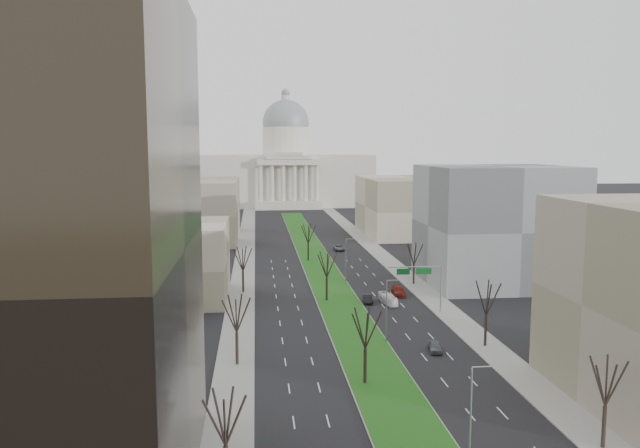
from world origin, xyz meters
TOP-DOWN VIEW (x-y plane):
  - ground at (0.00, 120.00)m, footprint 600.00×600.00m
  - median at (0.00, 118.99)m, footprint 8.00×222.03m
  - sidewalk_left at (-17.50, 95.00)m, footprint 5.00×330.00m
  - sidewalk_right at (17.50, 95.00)m, footprint 5.00×330.00m
  - capitol at (0.00, 269.59)m, footprint 80.00×46.00m
  - building_beige_left at (-33.00, 85.00)m, footprint 26.00×22.00m
  - building_grey_right at (34.00, 92.00)m, footprint 28.00×26.00m
  - building_far_left at (-35.00, 160.00)m, footprint 30.00×40.00m
  - building_far_right at (35.00, 165.00)m, footprint 30.00×40.00m
  - tree_left_near at (-17.20, 18.00)m, footprint 5.10×5.10m
  - tree_left_mid at (-17.20, 48.00)m, footprint 5.40×5.40m
  - tree_left_far at (-17.20, 88.00)m, footprint 5.28×5.28m
  - tree_right_near at (17.20, 22.00)m, footprint 5.16×5.16m
  - tree_right_mid at (17.20, 52.00)m, footprint 5.52×5.52m
  - tree_right_far at (17.20, 92.00)m, footprint 5.04×5.04m
  - tree_median_a at (-2.00, 40.00)m, footprint 5.40×5.40m
  - tree_median_b at (-2.00, 80.00)m, footprint 5.40×5.40m
  - tree_median_c at (-2.00, 120.00)m, footprint 5.40×5.40m
  - streetlamp_median_a at (3.76, 20.00)m, footprint 1.90×0.20m
  - streetlamp_median_b at (3.76, 55.00)m, footprint 1.90×0.20m
  - streetlamp_median_c at (3.76, 95.00)m, footprint 1.90×0.20m
  - mast_arm_signs at (13.49, 70.03)m, footprint 9.12×0.24m
  - car_grey_near at (9.58, 50.60)m, footprint 2.23×4.27m
  - car_black at (5.20, 78.08)m, footprint 1.95×4.50m
  - car_red at (11.96, 83.11)m, footprint 2.69×5.73m
  - car_grey_far at (7.57, 134.66)m, footprint 2.51×5.40m
  - box_van at (8.62, 76.85)m, footprint 2.39×6.64m

SIDE VIEW (x-z plane):
  - ground at x=0.00m, z-range 0.00..0.00m
  - sidewalk_left at x=-17.50m, z-range 0.00..0.15m
  - sidewalk_right at x=17.50m, z-range 0.00..0.15m
  - median at x=0.00m, z-range 0.00..0.20m
  - car_grey_near at x=9.58m, z-range 0.00..1.39m
  - car_black at x=5.20m, z-range 0.00..1.44m
  - car_grey_far at x=7.57m, z-range 0.00..1.50m
  - car_red at x=11.96m, z-range 0.00..1.62m
  - box_van at x=8.62m, z-range 0.00..1.81m
  - streetlamp_median_a at x=3.76m, z-range 0.23..9.39m
  - streetlamp_median_b at x=3.76m, z-range 0.23..9.39m
  - streetlamp_median_c at x=3.76m, z-range 0.23..9.39m
  - mast_arm_signs at x=13.49m, z-range 2.06..10.15m
  - tree_right_far at x=17.20m, z-range 1.99..11.07m
  - tree_left_near at x=-17.20m, z-range 2.02..11.20m
  - tree_right_near at x=17.20m, z-range 2.04..11.33m
  - tree_left_far at x=-17.20m, z-range 2.09..11.59m
  - tree_left_mid at x=-17.20m, z-range 2.14..11.86m
  - tree_median_a at x=-2.00m, z-range 2.14..11.86m
  - tree_median_b at x=-2.00m, z-range 2.14..11.86m
  - tree_median_c at x=-2.00m, z-range 2.14..11.86m
  - building_beige_left at x=-33.00m, z-range 0.00..14.00m
  - tree_right_mid at x=17.20m, z-range 2.19..12.12m
  - building_far_left at x=-35.00m, z-range 0.00..18.00m
  - building_far_right at x=35.00m, z-range 0.00..18.00m
  - building_grey_right at x=34.00m, z-range 0.00..24.00m
  - capitol at x=0.00m, z-range -11.19..43.81m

